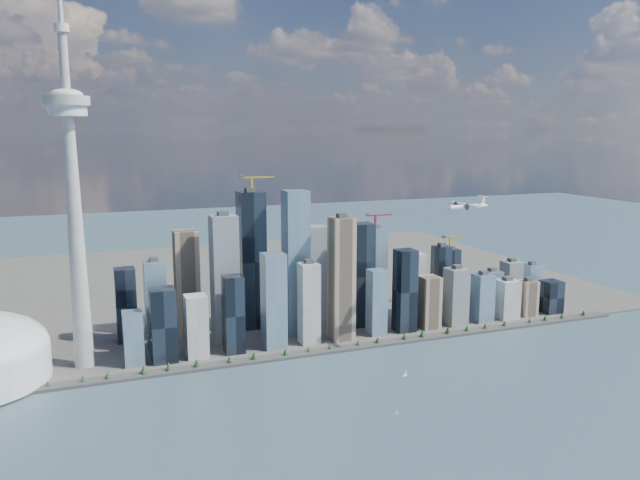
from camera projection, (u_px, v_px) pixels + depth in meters
name	position (u px, v px, depth m)	size (l,w,h in m)	color
ground	(386.00, 432.00, 666.40)	(4000.00, 4000.00, 0.00)	#334E5A
seawall	(308.00, 353.00, 896.30)	(1100.00, 22.00, 4.00)	#383838
land	(236.00, 283.00, 1310.82)	(1400.00, 900.00, 3.00)	#4C4C47
shoreline_trees	(308.00, 349.00, 895.11)	(960.53, 7.20, 8.80)	#3F2D1E
skyscraper_cluster	(324.00, 286.00, 984.05)	(736.00, 142.00, 246.60)	black
needle_tower	(73.00, 195.00, 806.22)	(56.00, 56.00, 550.50)	#979692
airplane	(467.00, 206.00, 863.84)	(72.03, 63.73, 17.55)	white
sailboat_west	(396.00, 411.00, 709.54)	(6.12, 2.81, 8.48)	white
sailboat_east	(405.00, 374.00, 818.40)	(6.79, 3.12, 9.40)	white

